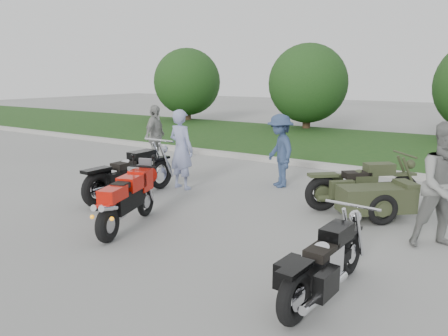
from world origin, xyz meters
The scene contains 13 objects.
ground centered at (0.00, 0.00, 0.00)m, with size 80.00×80.00×0.00m, color #9A9A94.
curb centered at (0.00, 6.00, 0.07)m, with size 60.00×0.30×0.15m, color #AAA8A0.
grass_strip centered at (0.00, 10.15, 0.07)m, with size 60.00×8.00×0.14m, color #314F1B.
tree_far_left centered at (-10.00, 13.50, 2.19)m, with size 3.60×3.60×4.00m.
tree_mid_left centered at (-3.00, 13.50, 2.19)m, with size 3.60×3.60×4.00m.
sportbike_red centered at (-0.33, -0.56, 0.54)m, with size 0.77×1.88×0.92m.
cruiser_left centered at (-1.67, 0.79, 0.49)m, with size 0.43×2.51×0.97m.
cruiser_right centered at (3.33, -1.03, 0.41)m, with size 0.40×2.10×0.81m.
cruiser_sidecar centered at (2.90, 2.42, 0.42)m, with size 2.02×2.07×0.90m.
person_stripe centered at (-1.26, 2.09, 0.92)m, with size 0.67×0.44×1.83m, color #8A92BC.
person_grey centered at (4.27, 1.49, 0.96)m, with size 0.93×0.73×1.92m, color gray.
person_denim centered at (0.54, 3.49, 0.85)m, with size 1.10×0.63×1.71m, color navy.
person_back centered at (-3.40, 3.57, 0.88)m, with size 1.03×0.43×1.76m, color #989893.
Camera 1 is at (4.95, -5.58, 2.59)m, focal length 35.00 mm.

